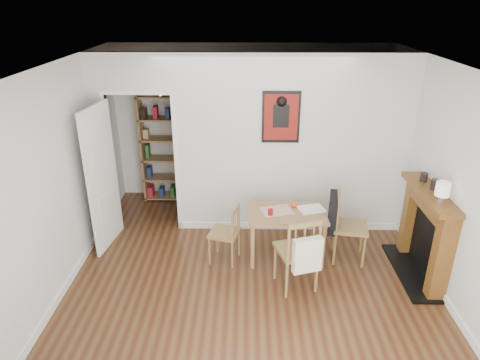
{
  "coord_description": "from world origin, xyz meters",
  "views": [
    {
      "loc": [
        -0.07,
        -4.36,
        3.29
      ],
      "look_at": [
        -0.15,
        0.6,
        1.13
      ],
      "focal_mm": 32.0,
      "sensor_mm": 36.0,
      "label": 1
    }
  ],
  "objects_px": {
    "dining_table": "(287,217)",
    "chair_left": "(224,234)",
    "chair_front": "(297,251)",
    "bookshelf": "(165,149)",
    "red_glass": "(270,212)",
    "orange_fruit": "(294,205)",
    "mantel_lamp": "(443,190)",
    "fireplace": "(427,231)",
    "notebook": "(311,209)",
    "chair_right": "(349,226)",
    "ceramic_jar_b": "(424,177)",
    "ceramic_jar_a": "(435,185)"
  },
  "relations": [
    {
      "from": "dining_table",
      "to": "chair_left",
      "type": "height_order",
      "value": "chair_left"
    },
    {
      "from": "dining_table",
      "to": "chair_front",
      "type": "height_order",
      "value": "chair_front"
    },
    {
      "from": "chair_front",
      "to": "bookshelf",
      "type": "distance_m",
      "value": 3.17
    },
    {
      "from": "bookshelf",
      "to": "red_glass",
      "type": "distance_m",
      "value": 2.55
    },
    {
      "from": "orange_fruit",
      "to": "mantel_lamp",
      "type": "distance_m",
      "value": 1.81
    },
    {
      "from": "dining_table",
      "to": "red_glass",
      "type": "bearing_deg",
      "value": -157.91
    },
    {
      "from": "chair_left",
      "to": "red_glass",
      "type": "distance_m",
      "value": 0.68
    },
    {
      "from": "bookshelf",
      "to": "fireplace",
      "type": "distance_m",
      "value": 4.2
    },
    {
      "from": "fireplace",
      "to": "orange_fruit",
      "type": "height_order",
      "value": "fireplace"
    },
    {
      "from": "chair_left",
      "to": "notebook",
      "type": "relative_size",
      "value": 2.44
    },
    {
      "from": "chair_left",
      "to": "orange_fruit",
      "type": "height_order",
      "value": "chair_left"
    },
    {
      "from": "bookshelf",
      "to": "mantel_lamp",
      "type": "bearing_deg",
      "value": -34.85
    },
    {
      "from": "chair_left",
      "to": "chair_right",
      "type": "height_order",
      "value": "chair_right"
    },
    {
      "from": "dining_table",
      "to": "red_glass",
      "type": "height_order",
      "value": "red_glass"
    },
    {
      "from": "chair_left",
      "to": "mantel_lamp",
      "type": "height_order",
      "value": "mantel_lamp"
    },
    {
      "from": "chair_right",
      "to": "orange_fruit",
      "type": "relative_size",
      "value": 13.2
    },
    {
      "from": "chair_front",
      "to": "chair_left",
      "type": "bearing_deg",
      "value": 148.49
    },
    {
      "from": "chair_right",
      "to": "orange_fruit",
      "type": "xyz_separation_m",
      "value": [
        -0.71,
        0.15,
        0.23
      ]
    },
    {
      "from": "chair_right",
      "to": "bookshelf",
      "type": "xyz_separation_m",
      "value": [
        -2.72,
        1.83,
        0.41
      ]
    },
    {
      "from": "ceramic_jar_b",
      "to": "red_glass",
      "type": "bearing_deg",
      "value": -178.83
    },
    {
      "from": "fireplace",
      "to": "mantel_lamp",
      "type": "bearing_deg",
      "value": -101.93
    },
    {
      "from": "chair_left",
      "to": "ceramic_jar_b",
      "type": "relative_size",
      "value": 7.22
    },
    {
      "from": "chair_front",
      "to": "ceramic_jar_b",
      "type": "xyz_separation_m",
      "value": [
        1.59,
        0.58,
        0.72
      ]
    },
    {
      "from": "chair_right",
      "to": "chair_front",
      "type": "distance_m",
      "value": 0.97
    },
    {
      "from": "chair_left",
      "to": "notebook",
      "type": "bearing_deg",
      "value": 7.54
    },
    {
      "from": "ceramic_jar_a",
      "to": "bookshelf",
      "type": "bearing_deg",
      "value": 149.77
    },
    {
      "from": "red_glass",
      "to": "ceramic_jar_b",
      "type": "xyz_separation_m",
      "value": [
        1.89,
        0.04,
        0.49
      ]
    },
    {
      "from": "bookshelf",
      "to": "fireplace",
      "type": "bearing_deg",
      "value": -30.85
    },
    {
      "from": "orange_fruit",
      "to": "ceramic_jar_a",
      "type": "xyz_separation_m",
      "value": [
        1.6,
        -0.43,
        0.5
      ]
    },
    {
      "from": "chair_left",
      "to": "fireplace",
      "type": "relative_size",
      "value": 0.65
    },
    {
      "from": "chair_left",
      "to": "mantel_lamp",
      "type": "relative_size",
      "value": 3.3
    },
    {
      "from": "bookshelf",
      "to": "orange_fruit",
      "type": "bearing_deg",
      "value": -39.8
    },
    {
      "from": "ceramic_jar_b",
      "to": "dining_table",
      "type": "bearing_deg",
      "value": 178.19
    },
    {
      "from": "chair_left",
      "to": "chair_right",
      "type": "bearing_deg",
      "value": 2.31
    },
    {
      "from": "fireplace",
      "to": "mantel_lamp",
      "type": "relative_size",
      "value": 5.1
    },
    {
      "from": "chair_front",
      "to": "red_glass",
      "type": "bearing_deg",
      "value": 118.71
    },
    {
      "from": "red_glass",
      "to": "notebook",
      "type": "xyz_separation_m",
      "value": [
        0.55,
        0.16,
        -0.03
      ]
    },
    {
      "from": "orange_fruit",
      "to": "chair_left",
      "type": "bearing_deg",
      "value": -166.64
    },
    {
      "from": "bookshelf",
      "to": "red_glass",
      "type": "height_order",
      "value": "bookshelf"
    },
    {
      "from": "chair_front",
      "to": "bookshelf",
      "type": "height_order",
      "value": "bookshelf"
    },
    {
      "from": "dining_table",
      "to": "chair_left",
      "type": "distance_m",
      "value": 0.85
    },
    {
      "from": "bookshelf",
      "to": "orange_fruit",
      "type": "relative_size",
      "value": 25.4
    },
    {
      "from": "mantel_lamp",
      "to": "red_glass",
      "type": "bearing_deg",
      "value": 163.22
    },
    {
      "from": "chair_right",
      "to": "ceramic_jar_a",
      "type": "bearing_deg",
      "value": -17.23
    },
    {
      "from": "orange_fruit",
      "to": "bookshelf",
      "type": "bearing_deg",
      "value": 140.2
    },
    {
      "from": "chair_front",
      "to": "orange_fruit",
      "type": "xyz_separation_m",
      "value": [
        0.03,
        0.77,
        0.22
      ]
    },
    {
      "from": "dining_table",
      "to": "fireplace",
      "type": "bearing_deg",
      "value": -11.31
    },
    {
      "from": "dining_table",
      "to": "mantel_lamp",
      "type": "xyz_separation_m",
      "value": [
        1.63,
        -0.65,
        0.71
      ]
    },
    {
      "from": "red_glass",
      "to": "orange_fruit",
      "type": "xyz_separation_m",
      "value": [
        0.33,
        0.23,
        -0.01
      ]
    },
    {
      "from": "chair_left",
      "to": "ceramic_jar_a",
      "type": "bearing_deg",
      "value": -4.72
    }
  ]
}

